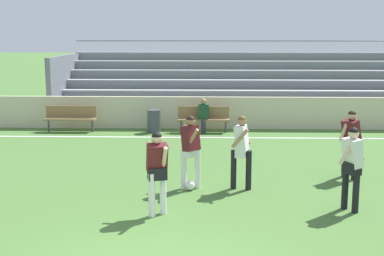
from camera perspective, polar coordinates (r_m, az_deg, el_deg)
name	(u,v)px	position (r m, az deg, el deg)	size (l,w,h in m)	color
field_line_sideline	(185,137)	(17.74, -0.76, -1.01)	(44.00, 0.12, 0.01)	white
sideline_wall	(187,113)	(19.29, -0.55, 1.67)	(48.00, 0.16, 1.16)	beige
bleacher_stand	(271,83)	(22.75, 8.54, 4.77)	(17.77, 5.14, 3.08)	#B2B2B7
bench_far_left	(203,117)	(18.58, 1.24, 1.22)	(1.80, 0.40, 0.90)	olive
bench_near_wall_gap	(71,116)	(19.21, -12.91, 1.26)	(1.80, 0.40, 0.90)	olive
trash_bin	(154,121)	(18.65, -4.11, 0.76)	(0.46, 0.46, 0.79)	#3D424C
spectator_seated	(203,113)	(18.44, 1.24, 1.64)	(0.36, 0.42, 1.21)	#2D2D38
player_white_dropping_back	(241,146)	(11.82, 5.34, -1.91)	(0.49, 0.59, 1.68)	black
player_dark_wide_left	(191,145)	(11.84, -0.16, -1.88)	(0.47, 0.70, 1.67)	white
player_dark_deep_cover	(157,166)	(10.15, -3.77, -4.13)	(0.47, 0.60, 1.64)	white
player_dark_challenging	(351,138)	(13.23, 16.71, -1.06)	(0.67, 0.52, 1.66)	black
player_white_trailing_run	(352,161)	(10.82, 16.83, -3.46)	(0.65, 0.48, 1.68)	black
soccer_ball	(190,185)	(11.92, -0.24, -6.18)	(0.22, 0.22, 0.22)	white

